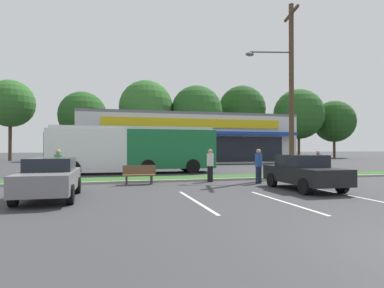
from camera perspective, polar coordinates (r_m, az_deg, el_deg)
The scene contains 23 objects.
grass_median at distance 19.05m, azimuth 2.89°, elevation -5.90°, with size 56.00×2.20×0.12m, color #2D5B23.
curb_lip at distance 17.90m, azimuth 4.07°, elevation -6.24°, with size 56.00×0.24×0.12m, color #99968C.
parking_stripe_0 at distance 11.16m, azimuth 0.63°, elevation -9.95°, with size 0.12×4.80×0.01m, color silver.
parking_stripe_1 at distance 11.51m, azimuth 15.59°, elevation -9.64°, with size 0.12×4.80×0.01m, color silver.
parking_stripe_2 at distance 13.64m, azimuth 26.39°, elevation -8.18°, with size 0.12×4.80×0.01m, color silver.
storefront_building at distance 40.41m, azimuth -1.30°, elevation 0.89°, with size 24.86×11.79×5.74m.
tree_far_left at distance 50.94m, azimuth -29.18°, elevation 6.19°, with size 6.41×6.41×11.00m.
tree_left at distance 48.27m, azimuth -18.61°, elevation 4.76°, with size 6.63×6.63×9.64m.
tree_mid_left at distance 47.94m, azimuth -8.05°, elevation 6.39°, with size 7.74×7.74×11.54m.
tree_mid at distance 48.40m, azimuth 0.81°, elevation 5.72°, with size 7.62×7.62×10.97m.
tree_mid_right at distance 53.96m, azimuth 8.74°, elevation 6.03°, with size 7.61×7.61×11.87m.
tree_right at distance 57.86m, azimuth 18.16°, elevation 4.98°, with size 8.38×8.38×11.62m.
tree_far_right at distance 63.15m, azimuth 23.60°, elevation 3.64°, with size 7.32×7.32×10.11m.
utility_pole at distance 21.38m, azimuth 16.64°, elevation 9.93°, with size 3.15×2.37×10.73m.
city_bus at distance 23.29m, azimuth -10.10°, elevation -0.73°, with size 11.40×2.73×3.25m.
bus_stop_bench at distance 16.23m, azimuth -9.22°, elevation -5.24°, with size 1.60×0.45×0.95m.
car_0 at distance 30.19m, azimuth -11.05°, elevation -2.59°, with size 4.50×2.01×1.47m.
car_1 at distance 14.81m, azimuth 18.94°, elevation -4.65°, with size 1.90×4.12×1.49m.
car_2 at distance 12.59m, azimuth -23.60°, elevation -5.43°, with size 1.86×4.21×1.44m.
pedestrian_near_bench at distance 16.83m, azimuth 11.57°, elevation -3.81°, with size 0.35×0.35×1.74m.
pedestrian_by_pole at distance 17.28m, azimuth 3.19°, elevation -3.75°, with size 0.35×0.35×1.73m.
pedestrian_mid at distance 19.58m, azimuth 21.19°, elevation -3.47°, with size 0.33×0.33×1.64m.
pedestrian_far at distance 15.74m, azimuth -22.36°, elevation -4.00°, with size 0.35×0.35×1.73m.
Camera 1 is at (-5.67, -4.11, 1.82)m, focal length 30.50 mm.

